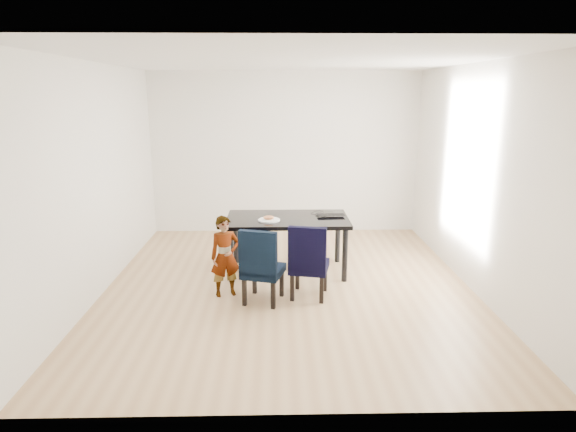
{
  "coord_description": "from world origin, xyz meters",
  "views": [
    {
      "loc": [
        -0.13,
        -5.63,
        2.35
      ],
      "look_at": [
        0.0,
        0.2,
        0.85
      ],
      "focal_mm": 30.0,
      "sensor_mm": 36.0,
      "label": 1
    }
  ],
  "objects_px": {
    "chair_right": "(309,260)",
    "child": "(225,256)",
    "chair_left": "(263,264)",
    "laptop": "(330,215)",
    "dining_table": "(287,245)",
    "plate": "(269,220)"
  },
  "relations": [
    {
      "from": "chair_right",
      "to": "laptop",
      "type": "xyz_separation_m",
      "value": [
        0.34,
        0.91,
        0.32
      ]
    },
    {
      "from": "chair_right",
      "to": "plate",
      "type": "relative_size",
      "value": 3.19
    },
    {
      "from": "plate",
      "to": "chair_right",
      "type": "bearing_deg",
      "value": -54.48
    },
    {
      "from": "dining_table",
      "to": "laptop",
      "type": "height_order",
      "value": "laptop"
    },
    {
      "from": "chair_right",
      "to": "child",
      "type": "height_order",
      "value": "child"
    },
    {
      "from": "laptop",
      "to": "chair_right",
      "type": "bearing_deg",
      "value": 65.31
    },
    {
      "from": "dining_table",
      "to": "plate",
      "type": "relative_size",
      "value": 5.67
    },
    {
      "from": "child",
      "to": "chair_left",
      "type": "bearing_deg",
      "value": -40.77
    },
    {
      "from": "child",
      "to": "laptop",
      "type": "bearing_deg",
      "value": 14.28
    },
    {
      "from": "chair_left",
      "to": "child",
      "type": "bearing_deg",
      "value": 174.28
    },
    {
      "from": "plate",
      "to": "laptop",
      "type": "xyz_separation_m",
      "value": [
        0.81,
        0.24,
        0.01
      ]
    },
    {
      "from": "laptop",
      "to": "chair_left",
      "type": "bearing_deg",
      "value": 45.56
    },
    {
      "from": "plate",
      "to": "child",
      "type": "bearing_deg",
      "value": -129.47
    },
    {
      "from": "dining_table",
      "to": "plate",
      "type": "distance_m",
      "value": 0.47
    },
    {
      "from": "plate",
      "to": "chair_left",
      "type": "bearing_deg",
      "value": -94.15
    },
    {
      "from": "chair_right",
      "to": "plate",
      "type": "distance_m",
      "value": 0.88
    },
    {
      "from": "dining_table",
      "to": "child",
      "type": "bearing_deg",
      "value": -134.48
    },
    {
      "from": "chair_left",
      "to": "child",
      "type": "distance_m",
      "value": 0.49
    },
    {
      "from": "chair_right",
      "to": "child",
      "type": "relative_size",
      "value": 0.93
    },
    {
      "from": "child",
      "to": "laptop",
      "type": "height_order",
      "value": "child"
    },
    {
      "from": "chair_left",
      "to": "child",
      "type": "xyz_separation_m",
      "value": [
        -0.45,
        0.18,
        0.04
      ]
    },
    {
      "from": "dining_table",
      "to": "child",
      "type": "xyz_separation_m",
      "value": [
        -0.75,
        -0.76,
        0.11
      ]
    }
  ]
}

